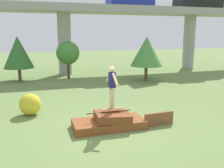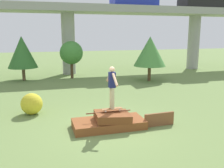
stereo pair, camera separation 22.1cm
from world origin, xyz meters
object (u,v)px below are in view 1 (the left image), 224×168
skateboard (112,109)px  tree_behind_right (18,52)px  tree_behind_left (68,53)px  car_on_overpass_left (129,0)px  skater (112,85)px  tree_mid_back (147,51)px  bush_yellow_flowering (30,104)px  car_on_overpass_right (197,2)px

skateboard → tree_behind_right: 11.64m
tree_behind_right → tree_behind_left: bearing=-2.7°
car_on_overpass_left → tree_behind_right: bearing=-168.8°
tree_behind_left → tree_behind_right: (-3.56, 0.17, 0.13)m
car_on_overpass_left → tree_behind_left: (-5.74, -2.01, -4.31)m
skateboard → skater: 0.91m
car_on_overpass_left → tree_mid_back: bearing=-95.0°
skateboard → bush_yellow_flowering: 3.80m
tree_behind_right → skater: bearing=-71.1°
tree_mid_back → bush_yellow_flowering: bearing=-144.7°
skater → tree_mid_back: tree_mid_back is taller
car_on_overpass_right → tree_behind_left: car_on_overpass_right is taller
car_on_overpass_left → tree_mid_back: 6.21m
skater → car_on_overpass_left: car_on_overpass_left is taller
skater → tree_behind_left: 10.77m
skater → skateboard: bearing=14.0°
tree_behind_left → tree_mid_back: bearing=-26.2°
tree_mid_back → tree_behind_left: bearing=153.8°
skater → bush_yellow_flowering: bearing=140.5°
tree_mid_back → tree_behind_right: bearing=162.6°
skateboard → car_on_overpass_right: (12.29, 12.49, 5.62)m
car_on_overpass_left → tree_mid_back: car_on_overpass_left is taller
car_on_overpass_left → skateboard: bearing=-113.5°
skateboard → tree_behind_right: tree_behind_right is taller
tree_behind_right → tree_mid_back: tree_behind_right is taller
tree_mid_back → bush_yellow_flowering: tree_mid_back is taller
bush_yellow_flowering → car_on_overpass_right: bearing=33.5°
skater → bush_yellow_flowering: skater is taller
tree_mid_back → bush_yellow_flowering: size_ratio=3.50×
car_on_overpass_left → bush_yellow_flowering: (-8.49, -10.37, -5.81)m
skateboard → car_on_overpass_left: (5.57, 12.78, 5.56)m
car_on_overpass_left → tree_behind_left: 7.46m
tree_behind_right → skateboard: bearing=-71.1°
skater → car_on_overpass_right: 18.15m
skater → car_on_overpass_left: bearing=66.5°
skater → tree_behind_right: bearing=108.9°
tree_behind_right → tree_mid_back: (8.90, -2.80, 0.07)m
skater → tree_behind_left: (-0.18, 10.77, 0.34)m
skater → car_on_overpass_right: size_ratio=0.36×
skateboard → tree_behind_left: bearing=90.9°
skateboard → tree_behind_left: size_ratio=0.28×
car_on_overpass_right → tree_mid_back: bearing=-148.6°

